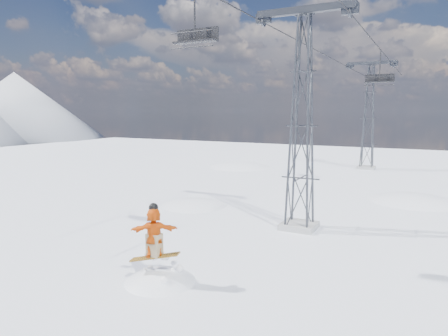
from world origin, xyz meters
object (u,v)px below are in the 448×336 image
at_px(snowboarder_jump, 161,322).
at_px(lift_chair_near, 196,37).
at_px(lift_tower_far, 369,118).
at_px(lift_tower_near, 302,126).

xyz_separation_m(snowboarder_jump, lift_chair_near, (0.41, 2.04, 10.67)).
bearing_deg(lift_tower_far, lift_tower_near, -90.00).
bearing_deg(lift_chair_near, snowboarder_jump, -101.28).
height_order(snowboarder_jump, lift_chair_near, lift_chair_near).
distance_m(snowboarder_jump, lift_chair_near, 10.87).
bearing_deg(lift_tower_far, lift_chair_near, -93.95).
bearing_deg(lift_chair_near, lift_tower_near, 72.22).
xyz_separation_m(lift_tower_far, snowboarder_jump, (-2.61, -33.90, -7.08)).
distance_m(lift_tower_near, snowboarder_jump, 11.67).
height_order(lift_tower_near, lift_chair_near, lift_tower_near).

